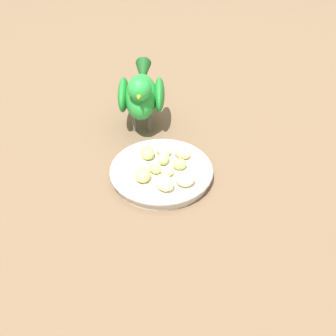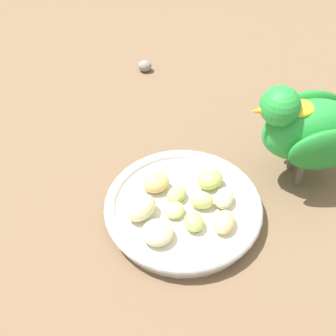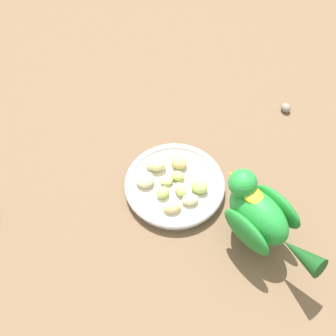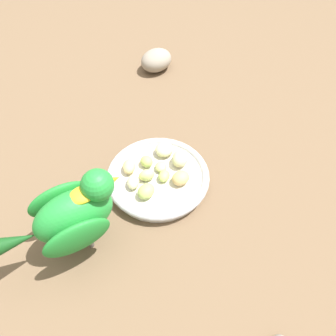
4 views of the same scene
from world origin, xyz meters
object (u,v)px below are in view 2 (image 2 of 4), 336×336
apple_piece_5 (157,233)px  apple_piece_8 (175,210)px  apple_piece_9 (210,179)px  apple_piece_2 (156,183)px  feeding_bowl (182,208)px  apple_piece_3 (142,205)px  apple_piece_4 (202,200)px  parrot (313,127)px  apple_piece_6 (194,221)px  pebble_0 (145,66)px  apple_piece_1 (224,222)px  apple_piece_0 (177,195)px  apple_piece_7 (224,198)px

apple_piece_5 → apple_piece_8: bearing=-102.6°
apple_piece_9 → apple_piece_2: bearing=21.0°
feeding_bowl → apple_piece_3: 0.05m
apple_piece_4 → apple_piece_8: 0.03m
apple_piece_4 → apple_piece_9: (-0.00, -0.04, 0.00)m
apple_piece_5 → parrot: (-0.15, -0.17, 0.05)m
apple_piece_3 → parrot: bearing=-142.4°
apple_piece_4 → apple_piece_6: bearing=88.2°
feeding_bowl → apple_piece_6: (-0.02, 0.03, 0.02)m
parrot → pebble_0: (0.27, -0.17, -0.07)m
pebble_0 → apple_piece_1: bearing=123.1°
apple_piece_5 → apple_piece_9: same height
apple_piece_0 → apple_piece_5: 0.06m
apple_piece_0 → apple_piece_3: size_ratio=0.66×
apple_piece_6 → apple_piece_9: apple_piece_9 is taller
apple_piece_7 → apple_piece_1: bearing=101.6°
apple_piece_5 → apple_piece_3: bearing=-47.9°
parrot → apple_piece_9: bearing=6.8°
apple_piece_7 → apple_piece_9: (0.02, -0.02, 0.00)m
apple_piece_1 → parrot: size_ratio=0.17×
apple_piece_5 → apple_piece_8: size_ratio=1.43×
apple_piece_8 → parrot: bearing=-137.4°
apple_piece_0 → apple_piece_8: bearing=100.2°
apple_piece_5 → pebble_0: apple_piece_5 is taller
parrot → apple_piece_1: bearing=32.6°
apple_piece_6 → apple_piece_8: (0.03, -0.01, -0.00)m
apple_piece_0 → apple_piece_6: 0.05m
apple_piece_4 → apple_piece_1: bearing=143.8°
apple_piece_4 → apple_piece_3: bearing=23.9°
apple_piece_0 → parrot: parrot is taller
apple_piece_0 → apple_piece_2: 0.03m
feeding_bowl → pebble_0: (0.14, -0.28, -0.00)m
apple_piece_2 → apple_piece_9: same height
apple_piece_6 → parrot: size_ratio=0.13×
apple_piece_7 → pebble_0: size_ratio=1.37×
feeding_bowl → apple_piece_4: apple_piece_4 is taller
apple_piece_5 → apple_piece_9: bearing=-111.7°
apple_piece_5 → apple_piece_6: (-0.04, -0.03, -0.00)m
apple_piece_0 → apple_piece_9: 0.05m
apple_piece_6 → feeding_bowl: bearing=-50.1°
apple_piece_1 → apple_piece_3: (0.10, 0.01, 0.00)m
apple_piece_3 → apple_piece_4: size_ratio=1.41×
feeding_bowl → apple_piece_2: (0.04, -0.02, 0.02)m
apple_piece_1 → parrot: 0.16m
apple_piece_6 → apple_piece_5: bearing=39.4°
feeding_bowl → apple_piece_8: apple_piece_8 is taller
pebble_0 → apple_piece_3: bearing=108.0°
apple_piece_3 → apple_piece_6: size_ratio=1.56×
apple_piece_0 → pebble_0: size_ratio=1.16×
apple_piece_8 → apple_piece_1: bearing=177.2°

